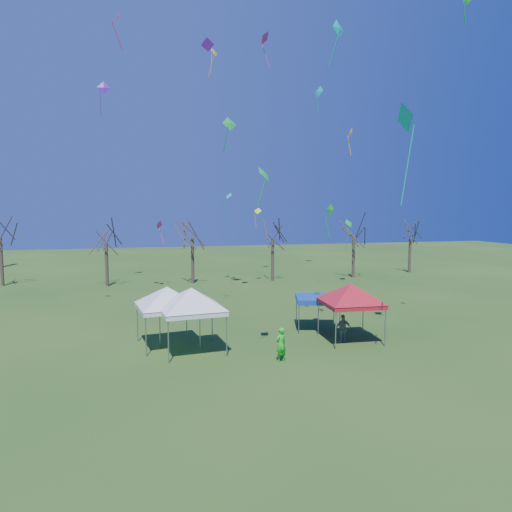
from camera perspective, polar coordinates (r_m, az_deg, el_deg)
The scene contains 29 objects.
ground at distance 24.45m, azimuth 4.26°, elevation -12.24°, with size 140.00×140.00×0.00m, color #274D18.
tree_1 at distance 46.83m, azimuth -18.31°, elevation 3.40°, with size 3.42×3.42×7.54m.
tree_2 at distance 46.69m, azimuth -7.99°, elevation 4.25°, with size 3.71×3.71×8.18m.
tree_3 at distance 48.01m, azimuth 2.10°, elevation 4.10°, with size 3.59×3.59×7.91m.
tree_4 at distance 51.36m, azimuth 12.18°, elevation 4.07°, with size 3.58×3.58×7.89m.
tree_5 at distance 57.30m, azimuth 18.79°, elevation 3.74°, with size 3.39×3.39×7.46m.
tent_white_west at distance 25.73m, azimuth -11.06°, elevation -4.27°, with size 4.32×4.32×3.85m.
tent_white_mid at distance 24.46m, azimuth -8.08°, elevation -4.49°, with size 4.50×4.50×3.99m.
tent_red at distance 26.79m, azimuth 11.80°, elevation -3.87°, with size 4.37×4.37×3.86m.
tent_blue at distance 29.24m, azimuth 7.67°, elevation -5.36°, with size 3.27×3.27×2.09m.
person_grey at distance 26.74m, azimuth 10.84°, elevation -8.91°, with size 0.96×0.40×1.63m, color slate.
person_green at distance 23.23m, azimuth 3.13°, elevation -10.98°, with size 0.63×0.41×1.73m, color #22D626.
kite_18 at distance 31.03m, azimuth 11.67°, elevation 14.76°, with size 0.34×0.70×1.75m.
kite_26 at distance 42.31m, azimuth -5.27°, elevation 23.98°, with size 1.05×1.04×2.61m.
kite_11 at distance 41.44m, azimuth -3.33°, elevation 16.18°, with size 1.55×1.12×3.09m.
kite_9 at distance 30.91m, azimuth 24.87°, elevation 26.95°, with size 0.37×0.64×1.61m.
kite_5 at distance 22.68m, azimuth 18.27°, elevation 16.00°, with size 0.58×1.45×4.66m.
kite_22 at distance 45.18m, azimuth -3.47°, elevation 7.41°, with size 1.08×1.14×2.91m.
kite_13 at distance 44.75m, azimuth -12.02°, elevation 3.79°, with size 0.93×0.95×2.35m.
kite_19 at distance 45.76m, azimuth 0.21°, elevation 5.60°, with size 0.90×0.80×2.03m.
kite_1 at distance 22.30m, azimuth 1.01°, elevation 10.21°, with size 1.04×1.06×1.94m.
kite_12 at distance 46.88m, azimuth 11.53°, elevation 3.97°, with size 1.24×1.10×3.20m.
kite_2 at distance 47.81m, azimuth -18.51°, elevation 19.29°, with size 1.30×0.69×3.20m.
kite_17 at distance 30.22m, azimuth 9.15°, elevation 5.60°, with size 0.49×0.83×2.52m.
kite_27 at distance 24.20m, azimuth 10.26°, elevation 26.14°, with size 0.88×0.73×2.20m.
kite_25 at distance 28.74m, azimuth 7.84°, elevation 19.63°, with size 0.48×0.71×1.54m.
kite_24 at distance 31.96m, azimuth -6.04°, elevation 24.71°, with size 0.95×0.69×2.29m.
kite_3 at distance 49.78m, azimuth 1.06°, elevation 25.60°, with size 1.52×1.68×3.45m.
kite_7 at distance 38.63m, azimuth -16.89°, elevation 26.58°, with size 0.77×0.97×2.62m.
Camera 1 is at (-7.37, -22.03, 7.62)m, focal length 32.00 mm.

